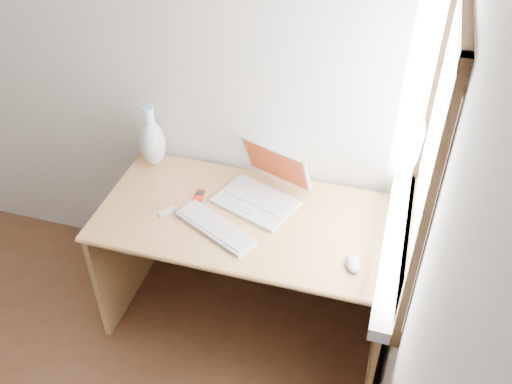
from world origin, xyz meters
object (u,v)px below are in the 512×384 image
(desk, at_px, (253,237))
(external_keyboard, at_px, (216,227))
(laptop, at_px, (259,188))
(vase, at_px, (152,141))

(desk, relative_size, external_keyboard, 3.26)
(laptop, xyz_separation_m, vase, (-0.58, 0.12, 0.08))
(desk, bearing_deg, laptop, 80.19)
(external_keyboard, distance_m, vase, 0.61)
(desk, distance_m, external_keyboard, 0.32)
(laptop, distance_m, external_keyboard, 0.30)
(laptop, xyz_separation_m, external_keyboard, (-0.12, -0.27, -0.05))
(desk, bearing_deg, external_keyboard, -118.79)
(laptop, height_order, external_keyboard, laptop)
(desk, height_order, laptop, laptop)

